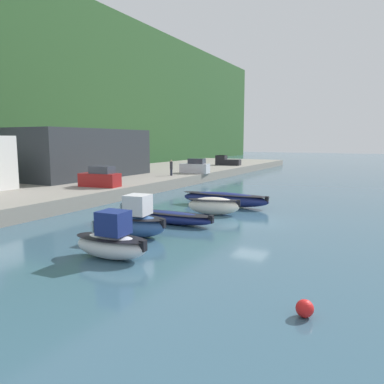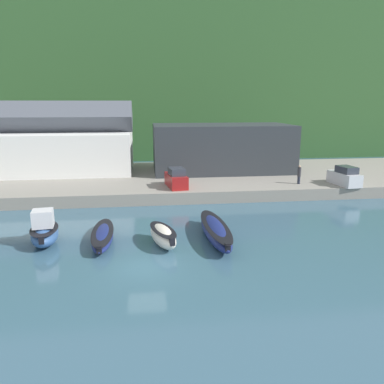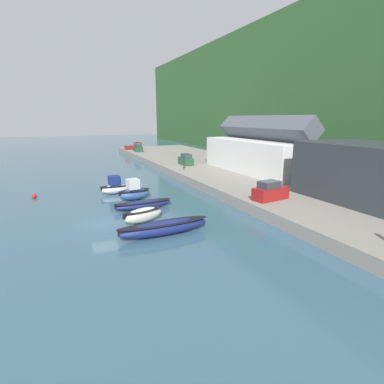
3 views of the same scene
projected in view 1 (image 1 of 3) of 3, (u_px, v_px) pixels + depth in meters
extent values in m
plane|color=#385B70|center=(251.00, 222.00, 28.02)|extent=(320.00, 320.00, 0.00)
cube|color=gray|center=(25.00, 192.00, 39.77)|extent=(131.01, 20.90, 1.27)
cube|color=#2D3338|center=(81.00, 153.00, 49.34)|extent=(18.33, 9.40, 6.25)
cube|color=slate|center=(108.00, 154.00, 47.17)|extent=(17.41, 0.10, 3.75)
ellipsoid|color=silver|center=(111.00, 246.00, 19.40)|extent=(1.99, 4.23, 1.30)
ellipsoid|color=black|center=(111.00, 238.00, 19.33)|extent=(2.06, 4.31, 0.12)
cube|color=navy|center=(113.00, 223.00, 19.14)|extent=(1.39, 1.52, 1.22)
cube|color=#8CA5B2|center=(100.00, 225.00, 19.52)|extent=(1.18, 0.17, 0.61)
cube|color=black|center=(143.00, 246.00, 18.55)|extent=(0.38, 0.30, 0.56)
ellipsoid|color=#33568E|center=(135.00, 225.00, 23.75)|extent=(2.46, 4.27, 1.44)
ellipsoid|color=black|center=(135.00, 218.00, 23.69)|extent=(2.55, 4.37, 0.12)
cube|color=silver|center=(138.00, 205.00, 23.50)|extent=(1.62, 1.60, 1.26)
cube|color=#8CA5B2|center=(126.00, 207.00, 23.82)|extent=(1.30, 0.28, 0.63)
cube|color=black|center=(163.00, 223.00, 23.05)|extent=(0.39, 0.33, 0.56)
ellipsoid|color=navy|center=(171.00, 218.00, 27.46)|extent=(1.78, 6.78, 0.92)
ellipsoid|color=black|center=(171.00, 213.00, 27.42)|extent=(1.85, 6.91, 0.12)
cube|color=black|center=(211.00, 219.00, 26.03)|extent=(0.37, 0.29, 0.56)
ellipsoid|color=white|center=(214.00, 206.00, 30.76)|extent=(2.52, 4.50, 1.46)
ellipsoid|color=black|center=(214.00, 200.00, 30.69)|extent=(2.60, 4.60, 0.12)
cube|color=black|center=(238.00, 203.00, 30.28)|extent=(0.42, 0.37, 0.56)
ellipsoid|color=navy|center=(225.00, 199.00, 34.72)|extent=(1.89, 8.45, 1.31)
ellipsoid|color=black|center=(225.00, 194.00, 34.66)|extent=(1.96, 8.62, 0.12)
cube|color=black|center=(267.00, 200.00, 32.89)|extent=(0.37, 0.29, 0.56)
cube|color=silver|center=(195.00, 168.00, 55.16)|extent=(2.27, 4.38, 1.40)
cube|color=#333842|center=(197.00, 161.00, 54.89)|extent=(1.79, 2.47, 0.76)
cube|color=maroon|center=(100.00, 180.00, 39.09)|extent=(2.38, 4.41, 1.40)
cube|color=#333842|center=(102.00, 170.00, 38.84)|extent=(1.84, 2.50, 0.76)
cube|color=black|center=(231.00, 162.00, 72.41)|extent=(2.38, 3.71, 1.10)
cube|color=black|center=(221.00, 160.00, 73.10)|extent=(2.10, 2.09, 1.90)
cube|color=#2D333D|center=(221.00, 157.00, 73.00)|extent=(1.97, 1.81, 0.50)
cylinder|color=#232838|center=(171.00, 172.00, 51.39)|extent=(0.32, 0.32, 0.85)
cylinder|color=#333338|center=(171.00, 166.00, 51.26)|extent=(0.40, 0.40, 1.05)
sphere|color=tan|center=(171.00, 161.00, 51.17)|extent=(0.24, 0.24, 0.24)
sphere|color=red|center=(305.00, 308.00, 12.97)|extent=(0.63, 0.63, 0.63)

